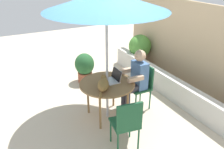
{
  "coord_description": "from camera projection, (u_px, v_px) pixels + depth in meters",
  "views": [
    {
      "loc": [
        3.35,
        -1.64,
        2.67
      ],
      "look_at": [
        0.0,
        0.1,
        0.88
      ],
      "focal_mm": 37.01,
      "sensor_mm": 36.0,
      "label": 1
    }
  ],
  "objects": [
    {
      "name": "potted_plant_near_fence",
      "position": [
        85.0,
        67.0,
        5.69
      ],
      "size": [
        0.48,
        0.48,
        0.75
      ],
      "color": "#9E5138",
      "rests_on": "ground"
    },
    {
      "name": "fence_back",
      "position": [
        198.0,
        50.0,
        5.0
      ],
      "size": [
        5.04,
        0.08,
        1.99
      ],
      "primitive_type": "cube",
      "color": "tan",
      "rests_on": "ground"
    },
    {
      "name": "laptop",
      "position": [
        114.0,
        77.0,
        4.27
      ],
      "size": [
        0.3,
        0.25,
        0.21
      ],
      "color": "silver",
      "rests_on": "patio_table"
    },
    {
      "name": "chair_empty",
      "position": [
        127.0,
        122.0,
        3.47
      ],
      "size": [
        0.45,
        0.45,
        0.91
      ],
      "color": "#194C2D",
      "rests_on": "ground"
    },
    {
      "name": "planter_wall_low",
      "position": [
        171.0,
        87.0,
        5.06
      ],
      "size": [
        4.53,
        0.2,
        0.48
      ],
      "primitive_type": "cube",
      "color": "beige",
      "rests_on": "ground"
    },
    {
      "name": "patio_umbrella",
      "position": [
        106.0,
        1.0,
        3.58
      ],
      "size": [
        2.02,
        2.02,
        2.32
      ],
      "color": "#B7B7BC",
      "rests_on": "ground"
    },
    {
      "name": "chair_occupied",
      "position": [
        142.0,
        83.0,
        4.61
      ],
      "size": [
        0.4,
        0.4,
        0.91
      ],
      "color": "#194C2D",
      "rests_on": "ground"
    },
    {
      "name": "potted_plant_by_chair",
      "position": [
        140.0,
        49.0,
        6.44
      ],
      "size": [
        0.61,
        0.61,
        0.96
      ],
      "color": "#9E5138",
      "rests_on": "ground"
    },
    {
      "name": "patio_table",
      "position": [
        107.0,
        86.0,
        4.23
      ],
      "size": [
        1.02,
        1.02,
        0.73
      ],
      "color": "olive",
      "rests_on": "ground"
    },
    {
      "name": "ground_plane",
      "position": [
        107.0,
        116.0,
        4.51
      ],
      "size": [
        14.0,
        14.0,
        0.0
      ],
      "primitive_type": "plane",
      "color": "beige"
    },
    {
      "name": "cat",
      "position": [
        103.0,
        84.0,
        3.99
      ],
      "size": [
        0.57,
        0.4,
        0.17
      ],
      "color": "olive",
      "rests_on": "patio_table"
    },
    {
      "name": "person_seated",
      "position": [
        136.0,
        77.0,
        4.47
      ],
      "size": [
        0.48,
        0.48,
        1.25
      ],
      "color": "#4C72A5",
      "rests_on": "ground"
    }
  ]
}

